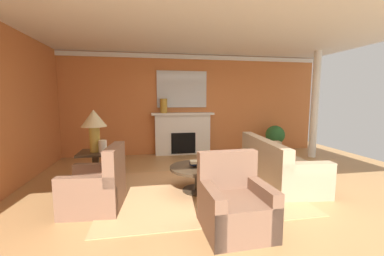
{
  "coord_description": "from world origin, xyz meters",
  "views": [
    {
      "loc": [
        -1.29,
        -4.11,
        1.65
      ],
      "look_at": [
        -0.34,
        1.06,
        1.0
      ],
      "focal_mm": 22.79,
      "sensor_mm": 36.0,
      "label": 1
    }
  ],
  "objects_px": {
    "side_table": "(96,168)",
    "potted_plant": "(275,137)",
    "sofa": "(277,166)",
    "armchair_facing_fireplace": "(235,206)",
    "table_lamp": "(94,122)",
    "fireplace": "(183,135)",
    "coffee_table": "(198,173)",
    "vase_on_side_table": "(103,146)",
    "vase_mantel_left": "(164,106)",
    "armchair_near_window": "(97,189)",
    "mantel_mirror": "(182,89)"
  },
  "relations": [
    {
      "from": "mantel_mirror",
      "to": "vase_mantel_left",
      "type": "xyz_separation_m",
      "value": [
        -0.55,
        -0.17,
        -0.47
      ]
    },
    {
      "from": "sofa",
      "to": "vase_on_side_table",
      "type": "bearing_deg",
      "value": 179.66
    },
    {
      "from": "coffee_table",
      "to": "table_lamp",
      "type": "xyz_separation_m",
      "value": [
        -1.79,
        0.41,
        0.89
      ]
    },
    {
      "from": "coffee_table",
      "to": "potted_plant",
      "type": "xyz_separation_m",
      "value": [
        2.88,
        2.54,
        0.16
      ]
    },
    {
      "from": "sofa",
      "to": "potted_plant",
      "type": "bearing_deg",
      "value": 61.87
    },
    {
      "from": "table_lamp",
      "to": "sofa",
      "type": "bearing_deg",
      "value": -2.31
    },
    {
      "from": "table_lamp",
      "to": "vase_mantel_left",
      "type": "height_order",
      "value": "vase_mantel_left"
    },
    {
      "from": "table_lamp",
      "to": "vase_on_side_table",
      "type": "height_order",
      "value": "table_lamp"
    },
    {
      "from": "table_lamp",
      "to": "potted_plant",
      "type": "xyz_separation_m",
      "value": [
        4.67,
        2.13,
        -0.73
      ]
    },
    {
      "from": "fireplace",
      "to": "coffee_table",
      "type": "bearing_deg",
      "value": -92.93
    },
    {
      "from": "coffee_table",
      "to": "table_lamp",
      "type": "distance_m",
      "value": 2.04
    },
    {
      "from": "table_lamp",
      "to": "vase_mantel_left",
      "type": "bearing_deg",
      "value": 60.45
    },
    {
      "from": "sofa",
      "to": "armchair_facing_fireplace",
      "type": "distance_m",
      "value": 2.18
    },
    {
      "from": "mantel_mirror",
      "to": "table_lamp",
      "type": "bearing_deg",
      "value": -126.52
    },
    {
      "from": "table_lamp",
      "to": "potted_plant",
      "type": "height_order",
      "value": "table_lamp"
    },
    {
      "from": "armchair_facing_fireplace",
      "to": "vase_on_side_table",
      "type": "bearing_deg",
      "value": 138.54
    },
    {
      "from": "fireplace",
      "to": "mantel_mirror",
      "type": "bearing_deg",
      "value": 90.0
    },
    {
      "from": "mantel_mirror",
      "to": "armchair_facing_fireplace",
      "type": "bearing_deg",
      "value": -89.48
    },
    {
      "from": "sofa",
      "to": "vase_mantel_left",
      "type": "distance_m",
      "value": 3.5
    },
    {
      "from": "coffee_table",
      "to": "table_lamp",
      "type": "relative_size",
      "value": 1.33
    },
    {
      "from": "mantel_mirror",
      "to": "armchair_facing_fireplace",
      "type": "distance_m",
      "value": 4.63
    },
    {
      "from": "fireplace",
      "to": "sofa",
      "type": "distance_m",
      "value": 3.06
    },
    {
      "from": "side_table",
      "to": "table_lamp",
      "type": "xyz_separation_m",
      "value": [
        0.0,
        -0.0,
        0.82
      ]
    },
    {
      "from": "armchair_facing_fireplace",
      "to": "coffee_table",
      "type": "xyz_separation_m",
      "value": [
        -0.19,
        1.32,
        0.03
      ]
    },
    {
      "from": "table_lamp",
      "to": "vase_on_side_table",
      "type": "relative_size",
      "value": 3.35
    },
    {
      "from": "coffee_table",
      "to": "vase_mantel_left",
      "type": "height_order",
      "value": "vase_mantel_left"
    },
    {
      "from": "side_table",
      "to": "fireplace",
      "type": "bearing_deg",
      "value": 52.18
    },
    {
      "from": "side_table",
      "to": "vase_mantel_left",
      "type": "xyz_separation_m",
      "value": [
        1.39,
        2.45,
        1.03
      ]
    },
    {
      "from": "vase_on_side_table",
      "to": "potted_plant",
      "type": "distance_m",
      "value": 5.06
    },
    {
      "from": "armchair_near_window",
      "to": "armchair_facing_fireplace",
      "type": "bearing_deg",
      "value": -27.08
    },
    {
      "from": "mantel_mirror",
      "to": "armchair_near_window",
      "type": "distance_m",
      "value": 4.17
    },
    {
      "from": "table_lamp",
      "to": "coffee_table",
      "type": "bearing_deg",
      "value": -13.02
    },
    {
      "from": "armchair_near_window",
      "to": "vase_on_side_table",
      "type": "height_order",
      "value": "armchair_near_window"
    },
    {
      "from": "vase_mantel_left",
      "to": "side_table",
      "type": "bearing_deg",
      "value": -119.55
    },
    {
      "from": "fireplace",
      "to": "vase_on_side_table",
      "type": "height_order",
      "value": "fireplace"
    },
    {
      "from": "potted_plant",
      "to": "sofa",
      "type": "bearing_deg",
      "value": -118.13
    },
    {
      "from": "fireplace",
      "to": "armchair_near_window",
      "type": "distance_m",
      "value": 3.76
    },
    {
      "from": "mantel_mirror",
      "to": "potted_plant",
      "type": "distance_m",
      "value": 3.12
    },
    {
      "from": "coffee_table",
      "to": "side_table",
      "type": "bearing_deg",
      "value": 166.98
    },
    {
      "from": "mantel_mirror",
      "to": "sofa",
      "type": "xyz_separation_m",
      "value": [
        1.52,
        -2.76,
        -1.6
      ]
    },
    {
      "from": "sofa",
      "to": "coffee_table",
      "type": "relative_size",
      "value": 2.17
    },
    {
      "from": "armchair_near_window",
      "to": "vase_mantel_left",
      "type": "relative_size",
      "value": 2.34
    },
    {
      "from": "side_table",
      "to": "vase_on_side_table",
      "type": "height_order",
      "value": "vase_on_side_table"
    },
    {
      "from": "fireplace",
      "to": "coffee_table",
      "type": "height_order",
      "value": "fireplace"
    },
    {
      "from": "armchair_near_window",
      "to": "potted_plant",
      "type": "xyz_separation_m",
      "value": [
        4.51,
        2.93,
        0.19
      ]
    },
    {
      "from": "side_table",
      "to": "potted_plant",
      "type": "height_order",
      "value": "potted_plant"
    },
    {
      "from": "fireplace",
      "to": "potted_plant",
      "type": "relative_size",
      "value": 2.16
    },
    {
      "from": "armchair_facing_fireplace",
      "to": "table_lamp",
      "type": "distance_m",
      "value": 2.78
    },
    {
      "from": "sofa",
      "to": "armchair_facing_fireplace",
      "type": "xyz_separation_m",
      "value": [
        -1.48,
        -1.59,
        0.01
      ]
    },
    {
      "from": "vase_on_side_table",
      "to": "mantel_mirror",
      "type": "bearing_deg",
      "value": 56.85
    }
  ]
}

